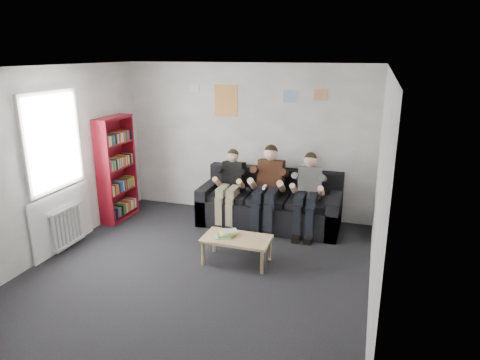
# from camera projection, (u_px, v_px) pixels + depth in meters

# --- Properties ---
(room_shell) EXTENTS (5.00, 5.00, 5.00)m
(room_shell) POSITION_uv_depth(u_px,v_px,m) (191.00, 179.00, 5.35)
(room_shell) COLOR black
(room_shell) RESTS_ON ground
(sofa) EXTENTS (2.37, 0.97, 0.92)m
(sofa) POSITION_uv_depth(u_px,v_px,m) (270.00, 206.00, 7.36)
(sofa) COLOR black
(sofa) RESTS_ON ground
(bookshelf) EXTENTS (0.27, 0.82, 1.82)m
(bookshelf) POSITION_uv_depth(u_px,v_px,m) (117.00, 169.00, 7.46)
(bookshelf) COLOR maroon
(bookshelf) RESTS_ON ground
(coffee_table) EXTENTS (0.95, 0.52, 0.38)m
(coffee_table) POSITION_uv_depth(u_px,v_px,m) (237.00, 241.00, 6.00)
(coffee_table) COLOR tan
(coffee_table) RESTS_ON ground
(game_cases) EXTENTS (0.28, 0.26, 0.07)m
(game_cases) POSITION_uv_depth(u_px,v_px,m) (226.00, 234.00, 6.02)
(game_cases) COLOR silver
(game_cases) RESTS_ON coffee_table
(person_left) EXTENTS (0.37, 0.79, 1.29)m
(person_left) POSITION_uv_depth(u_px,v_px,m) (230.00, 187.00, 7.27)
(person_left) COLOR black
(person_left) RESTS_ON sofa
(person_middle) EXTENTS (0.42, 0.91, 1.41)m
(person_middle) POSITION_uv_depth(u_px,v_px,m) (268.00, 189.00, 7.06)
(person_middle) COLOR #522D1B
(person_middle) RESTS_ON sofa
(person_right) EXTENTS (0.38, 0.82, 1.33)m
(person_right) POSITION_uv_depth(u_px,v_px,m) (307.00, 194.00, 6.88)
(person_right) COLOR silver
(person_right) RESTS_ON sofa
(radiator) EXTENTS (0.10, 0.64, 0.60)m
(radiator) POSITION_uv_depth(u_px,v_px,m) (67.00, 226.00, 6.44)
(radiator) COLOR white
(radiator) RESTS_ON ground
(window) EXTENTS (0.05, 1.30, 2.36)m
(window) POSITION_uv_depth(u_px,v_px,m) (58.00, 183.00, 6.27)
(window) COLOR white
(window) RESTS_ON room_shell
(poster_large) EXTENTS (0.42, 0.01, 0.55)m
(poster_large) POSITION_uv_depth(u_px,v_px,m) (226.00, 100.00, 7.53)
(poster_large) COLOR #F1BB55
(poster_large) RESTS_ON room_shell
(poster_blue) EXTENTS (0.25, 0.01, 0.20)m
(poster_blue) POSITION_uv_depth(u_px,v_px,m) (290.00, 97.00, 7.17)
(poster_blue) COLOR #3F82D7
(poster_blue) RESTS_ON room_shell
(poster_pink) EXTENTS (0.22, 0.01, 0.18)m
(poster_pink) POSITION_uv_depth(u_px,v_px,m) (321.00, 95.00, 7.01)
(poster_pink) COLOR #C93F74
(poster_pink) RESTS_ON room_shell
(poster_sign) EXTENTS (0.20, 0.01, 0.14)m
(poster_sign) POSITION_uv_depth(u_px,v_px,m) (194.00, 88.00, 7.65)
(poster_sign) COLOR white
(poster_sign) RESTS_ON room_shell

